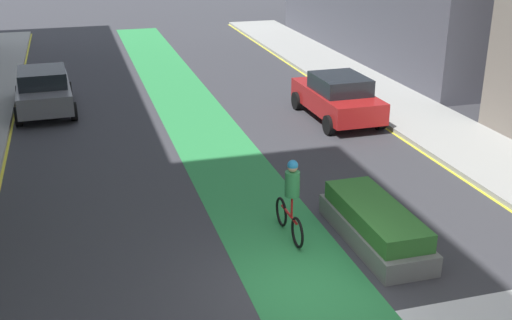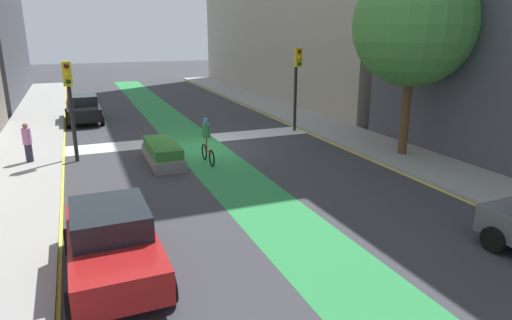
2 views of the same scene
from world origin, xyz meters
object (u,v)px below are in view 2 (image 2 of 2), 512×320
pedestrian_sidewalk_right_a (28,142)px  traffic_signal_near_left (297,74)px  car_red_right_far (112,242)px  traffic_signal_near_right (69,92)px  street_tree_near (414,25)px  cyclist_in_lane (207,139)px  median_planter (163,153)px  car_black_right_near (83,109)px

pedestrian_sidewalk_right_a → traffic_signal_near_left: bearing=-172.8°
car_red_right_far → traffic_signal_near_right: bearing=-86.4°
street_tree_near → pedestrian_sidewalk_right_a: bearing=-17.4°
cyclist_in_lane → street_tree_near: size_ratio=0.24×
traffic_signal_near_left → median_planter: (7.75, 3.23, -2.65)m
traffic_signal_near_left → pedestrian_sidewalk_right_a: 13.07m
traffic_signal_near_right → car_red_right_far: size_ratio=0.97×
car_red_right_far → cyclist_in_lane: size_ratio=2.28×
pedestrian_sidewalk_right_a → car_red_right_far: bearing=103.4°
car_black_right_near → car_red_right_far: bearing=90.2°
traffic_signal_near_left → car_red_right_far: traffic_signal_near_left is taller
car_black_right_near → street_tree_near: (-12.43, 13.16, 4.63)m
cyclist_in_lane → traffic_signal_near_right: bearing=-22.8°
car_red_right_far → street_tree_near: street_tree_near is taller
traffic_signal_near_left → car_red_right_far: 15.74m
street_tree_near → median_planter: street_tree_near is taller
traffic_signal_near_left → pedestrian_sidewalk_right_a: (12.79, 1.61, -2.11)m
traffic_signal_near_right → street_tree_near: (-12.98, 4.43, 2.56)m
traffic_signal_near_left → cyclist_in_lane: traffic_signal_near_left is taller
traffic_signal_near_right → street_tree_near: size_ratio=0.53×
median_planter → pedestrian_sidewalk_right_a: bearing=-17.8°
cyclist_in_lane → street_tree_near: 9.45m
car_black_right_near → pedestrian_sidewalk_right_a: (2.30, 8.53, 0.15)m
traffic_signal_near_right → pedestrian_sidewalk_right_a: size_ratio=2.58×
car_black_right_near → median_planter: size_ratio=1.23×
traffic_signal_near_right → cyclist_in_lane: (-4.98, 2.09, -1.90)m
traffic_signal_near_right → pedestrian_sidewalk_right_a: traffic_signal_near_right is taller
traffic_signal_near_right → median_planter: size_ratio=1.19×
traffic_signal_near_right → traffic_signal_near_left: traffic_signal_near_left is taller
traffic_signal_near_right → median_planter: traffic_signal_near_right is taller
pedestrian_sidewalk_right_a → median_planter: (-5.04, 1.62, -0.55)m
car_black_right_near → cyclist_in_lane: size_ratio=2.28×
car_red_right_far → street_tree_near: 14.23m
traffic_signal_near_right → median_planter: bearing=156.7°
car_black_right_near → median_planter: (-2.74, 10.14, -0.40)m
cyclist_in_lane → median_planter: 1.92m
car_black_right_near → street_tree_near: 18.69m
car_black_right_near → traffic_signal_near_left: bearing=146.6°
traffic_signal_near_left → car_red_right_far: bearing=48.0°
traffic_signal_near_left → cyclist_in_lane: (6.05, 3.90, -2.09)m
pedestrian_sidewalk_right_a → street_tree_near: street_tree_near is taller
traffic_signal_near_left → cyclist_in_lane: size_ratio=2.35×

